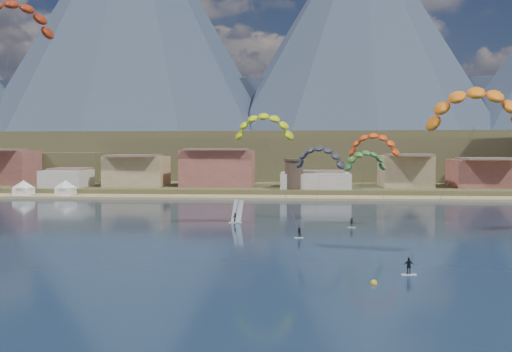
{
  "coord_description": "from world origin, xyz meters",
  "views": [
    {
      "loc": [
        5.86,
        -51.56,
        14.39
      ],
      "look_at": [
        0.0,
        32.0,
        10.0
      ],
      "focal_mm": 41.17,
      "sensor_mm": 36.0,
      "label": 1
    }
  ],
  "objects_px": {
    "watchtower": "(294,174)",
    "kitesurfer_yellow": "(264,123)",
    "kitesurfer_red": "(12,14)",
    "windsurfer": "(236,215)",
    "buoy": "(374,283)",
    "kitesurfer_orange": "(475,103)",
    "kitesurfer_green": "(365,158)"
  },
  "relations": [
    {
      "from": "watchtower",
      "to": "kitesurfer_orange",
      "type": "relative_size",
      "value": 0.36
    },
    {
      "from": "kitesurfer_orange",
      "to": "windsurfer",
      "type": "relative_size",
      "value": 5.56
    },
    {
      "from": "kitesurfer_red",
      "to": "kitesurfer_green",
      "type": "bearing_deg",
      "value": 18.17
    },
    {
      "from": "kitesurfer_orange",
      "to": "kitesurfer_red",
      "type": "bearing_deg",
      "value": 162.39
    },
    {
      "from": "watchtower",
      "to": "kitesurfer_yellow",
      "type": "height_order",
      "value": "kitesurfer_yellow"
    },
    {
      "from": "kitesurfer_yellow",
      "to": "windsurfer",
      "type": "xyz_separation_m",
      "value": [
        -5.57,
        6.07,
        -16.91
      ]
    },
    {
      "from": "kitesurfer_yellow",
      "to": "kitesurfer_orange",
      "type": "bearing_deg",
      "value": -45.43
    },
    {
      "from": "kitesurfer_orange",
      "to": "buoy",
      "type": "relative_size",
      "value": 34.0
    },
    {
      "from": "kitesurfer_red",
      "to": "buoy",
      "type": "bearing_deg",
      "value": -32.29
    },
    {
      "from": "kitesurfer_green",
      "to": "kitesurfer_red",
      "type": "bearing_deg",
      "value": -161.83
    },
    {
      "from": "kitesurfer_orange",
      "to": "watchtower",
      "type": "bearing_deg",
      "value": 103.86
    },
    {
      "from": "kitesurfer_green",
      "to": "kitesurfer_orange",
      "type": "bearing_deg",
      "value": -78.54
    },
    {
      "from": "kitesurfer_green",
      "to": "buoy",
      "type": "xyz_separation_m",
      "value": [
        -5.24,
        -55.1,
        -11.8
      ]
    },
    {
      "from": "kitesurfer_red",
      "to": "windsurfer",
      "type": "distance_m",
      "value": 51.78
    },
    {
      "from": "watchtower",
      "to": "kitesurfer_yellow",
      "type": "distance_m",
      "value": 65.05
    },
    {
      "from": "kitesurfer_green",
      "to": "windsurfer",
      "type": "bearing_deg",
      "value": -161.83
    },
    {
      "from": "kitesurfer_yellow",
      "to": "buoy",
      "type": "relative_size",
      "value": 31.86
    },
    {
      "from": "buoy",
      "to": "kitesurfer_red",
      "type": "bearing_deg",
      "value": 147.71
    },
    {
      "from": "buoy",
      "to": "kitesurfer_orange",
      "type": "bearing_deg",
      "value": 43.64
    },
    {
      "from": "windsurfer",
      "to": "buoy",
      "type": "bearing_deg",
      "value": -67.72
    },
    {
      "from": "buoy",
      "to": "watchtower",
      "type": "bearing_deg",
      "value": 94.83
    },
    {
      "from": "kitesurfer_orange",
      "to": "kitesurfer_green",
      "type": "xyz_separation_m",
      "value": [
        -8.51,
        41.98,
        -7.71
      ]
    },
    {
      "from": "kitesurfer_yellow",
      "to": "kitesurfer_orange",
      "type": "height_order",
      "value": "kitesurfer_orange"
    },
    {
      "from": "kitesurfer_orange",
      "to": "windsurfer",
      "type": "height_order",
      "value": "kitesurfer_orange"
    },
    {
      "from": "kitesurfer_red",
      "to": "kitesurfer_orange",
      "type": "bearing_deg",
      "value": -17.61
    },
    {
      "from": "kitesurfer_orange",
      "to": "kitesurfer_green",
      "type": "height_order",
      "value": "kitesurfer_orange"
    },
    {
      "from": "watchtower",
      "to": "windsurfer",
      "type": "xyz_separation_m",
      "value": [
        -10.42,
        -57.7,
        -5.01
      ]
    },
    {
      "from": "kitesurfer_orange",
      "to": "kitesurfer_green",
      "type": "bearing_deg",
      "value": 101.46
    },
    {
      "from": "kitesurfer_yellow",
      "to": "watchtower",
      "type": "bearing_deg",
      "value": 85.65
    },
    {
      "from": "kitesurfer_red",
      "to": "kitesurfer_yellow",
      "type": "relative_size",
      "value": 1.82
    },
    {
      "from": "kitesurfer_red",
      "to": "kitesurfer_yellow",
      "type": "height_order",
      "value": "kitesurfer_red"
    },
    {
      "from": "buoy",
      "to": "windsurfer",
      "type": "bearing_deg",
      "value": 112.28
    }
  ]
}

